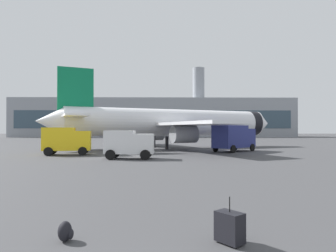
{
  "coord_description": "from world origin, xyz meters",
  "views": [
    {
      "loc": [
        0.17,
        -2.78,
        2.67
      ],
      "look_at": [
        0.68,
        24.64,
        3.0
      ],
      "focal_mm": 32.69,
      "sensor_mm": 36.0,
      "label": 1
    }
  ],
  "objects_px": {
    "safety_cone_near": "(74,147)",
    "traveller_backpack": "(66,232)",
    "airplane_at_gate": "(171,123)",
    "safety_cone_mid": "(81,148)",
    "rolling_suitcase": "(230,227)",
    "service_truck": "(67,140)",
    "cargo_van": "(129,143)",
    "fuel_truck": "(234,137)"
  },
  "relations": [
    {
      "from": "safety_cone_near",
      "to": "traveller_backpack",
      "type": "bearing_deg",
      "value": -74.34
    },
    {
      "from": "airplane_at_gate",
      "to": "safety_cone_near",
      "type": "relative_size",
      "value": 47.6
    },
    {
      "from": "safety_cone_near",
      "to": "safety_cone_mid",
      "type": "xyz_separation_m",
      "value": [
        1.41,
        -2.02,
        -0.02
      ]
    },
    {
      "from": "airplane_at_gate",
      "to": "safety_cone_mid",
      "type": "bearing_deg",
      "value": -156.24
    },
    {
      "from": "airplane_at_gate",
      "to": "rolling_suitcase",
      "type": "bearing_deg",
      "value": -89.6
    },
    {
      "from": "service_truck",
      "to": "cargo_van",
      "type": "distance_m",
      "value": 8.41
    },
    {
      "from": "rolling_suitcase",
      "to": "traveller_backpack",
      "type": "distance_m",
      "value": 3.9
    },
    {
      "from": "service_truck",
      "to": "traveller_backpack",
      "type": "bearing_deg",
      "value": -72.72
    },
    {
      "from": "traveller_backpack",
      "to": "safety_cone_near",
      "type": "bearing_deg",
      "value": 105.66
    },
    {
      "from": "service_truck",
      "to": "fuel_truck",
      "type": "distance_m",
      "value": 19.43
    },
    {
      "from": "airplane_at_gate",
      "to": "traveller_backpack",
      "type": "distance_m",
      "value": 36.71
    },
    {
      "from": "traveller_backpack",
      "to": "rolling_suitcase",
      "type": "bearing_deg",
      "value": -3.31
    },
    {
      "from": "airplane_at_gate",
      "to": "cargo_van",
      "type": "xyz_separation_m",
      "value": [
        -4.39,
        -15.73,
        -2.21
      ]
    },
    {
      "from": "cargo_van",
      "to": "safety_cone_mid",
      "type": "height_order",
      "value": "cargo_van"
    },
    {
      "from": "safety_cone_mid",
      "to": "traveller_backpack",
      "type": "xyz_separation_m",
      "value": [
        7.92,
        -31.28,
        -0.1
      ]
    },
    {
      "from": "safety_cone_near",
      "to": "safety_cone_mid",
      "type": "relative_size",
      "value": 1.05
    },
    {
      "from": "fuel_truck",
      "to": "safety_cone_mid",
      "type": "relative_size",
      "value": 8.79
    },
    {
      "from": "cargo_van",
      "to": "rolling_suitcase",
      "type": "xyz_separation_m",
      "value": [
        4.64,
        -20.86,
        -1.06
      ]
    },
    {
      "from": "rolling_suitcase",
      "to": "traveller_backpack",
      "type": "bearing_deg",
      "value": 176.69
    },
    {
      "from": "service_truck",
      "to": "safety_cone_mid",
      "type": "height_order",
      "value": "service_truck"
    },
    {
      "from": "service_truck",
      "to": "rolling_suitcase",
      "type": "distance_m",
      "value": 28.0
    },
    {
      "from": "cargo_van",
      "to": "safety_cone_mid",
      "type": "distance_m",
      "value": 12.88
    },
    {
      "from": "safety_cone_near",
      "to": "rolling_suitcase",
      "type": "xyz_separation_m",
      "value": [
        13.23,
        -33.53,
        0.04
      ]
    },
    {
      "from": "rolling_suitcase",
      "to": "safety_cone_near",
      "type": "bearing_deg",
      "value": 111.54
    },
    {
      "from": "airplane_at_gate",
      "to": "cargo_van",
      "type": "bearing_deg",
      "value": -105.59
    },
    {
      "from": "fuel_truck",
      "to": "rolling_suitcase",
      "type": "relative_size",
      "value": 5.47
    },
    {
      "from": "safety_cone_near",
      "to": "safety_cone_mid",
      "type": "height_order",
      "value": "safety_cone_near"
    },
    {
      "from": "safety_cone_mid",
      "to": "traveller_backpack",
      "type": "distance_m",
      "value": 32.27
    },
    {
      "from": "fuel_truck",
      "to": "rolling_suitcase",
      "type": "height_order",
      "value": "fuel_truck"
    },
    {
      "from": "service_truck",
      "to": "safety_cone_near",
      "type": "distance_m",
      "value": 8.36
    },
    {
      "from": "service_truck",
      "to": "safety_cone_near",
      "type": "relative_size",
      "value": 7.08
    },
    {
      "from": "safety_cone_mid",
      "to": "rolling_suitcase",
      "type": "distance_m",
      "value": 33.65
    },
    {
      "from": "airplane_at_gate",
      "to": "fuel_truck",
      "type": "relative_size",
      "value": 5.69
    },
    {
      "from": "fuel_truck",
      "to": "airplane_at_gate",
      "type": "bearing_deg",
      "value": 138.31
    },
    {
      "from": "safety_cone_near",
      "to": "safety_cone_mid",
      "type": "distance_m",
      "value": 2.47
    },
    {
      "from": "airplane_at_gate",
      "to": "safety_cone_near",
      "type": "height_order",
      "value": "airplane_at_gate"
    },
    {
      "from": "cargo_van",
      "to": "service_truck",
      "type": "bearing_deg",
      "value": 147.36
    },
    {
      "from": "airplane_at_gate",
      "to": "cargo_van",
      "type": "height_order",
      "value": "airplane_at_gate"
    },
    {
      "from": "safety_cone_near",
      "to": "service_truck",
      "type": "bearing_deg",
      "value": -79.49
    },
    {
      "from": "safety_cone_near",
      "to": "rolling_suitcase",
      "type": "height_order",
      "value": "rolling_suitcase"
    },
    {
      "from": "cargo_van",
      "to": "safety_cone_near",
      "type": "relative_size",
      "value": 6.24
    },
    {
      "from": "traveller_backpack",
      "to": "airplane_at_gate",
      "type": "bearing_deg",
      "value": 84.29
    }
  ]
}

